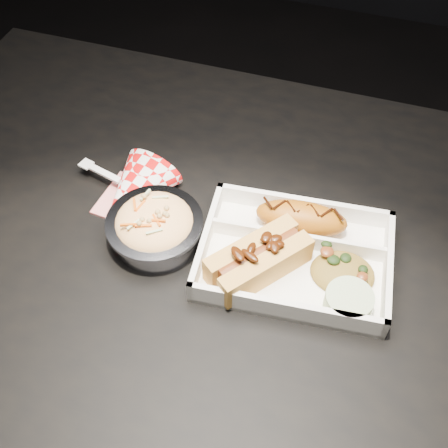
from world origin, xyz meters
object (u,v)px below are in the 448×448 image
(hotdog, at_px, (259,258))
(foil_coleslaw_cup, at_px, (155,226))
(dining_table, at_px, (241,291))
(food_tray, at_px, (294,258))
(fried_pastry, at_px, (301,218))
(napkin_fork, at_px, (133,189))

(hotdog, relative_size, foil_coleslaw_cup, 1.09)
(dining_table, xyz_separation_m, food_tray, (0.07, 0.01, 0.10))
(fried_pastry, xyz_separation_m, napkin_fork, (-0.25, -0.01, -0.01))
(dining_table, relative_size, food_tray, 4.52)
(food_tray, bearing_deg, dining_table, -176.06)
(fried_pastry, distance_m, hotdog, 0.09)
(food_tray, bearing_deg, foil_coleslaw_cup, -179.17)
(hotdog, xyz_separation_m, napkin_fork, (-0.21, 0.07, -0.02))
(dining_table, height_order, hotdog, hotdog)
(fried_pastry, xyz_separation_m, foil_coleslaw_cup, (-0.19, -0.08, 0.00))
(napkin_fork, bearing_deg, hotdog, -4.67)
(dining_table, xyz_separation_m, napkin_fork, (-0.18, 0.05, 0.11))
(dining_table, bearing_deg, napkin_fork, 163.56)
(fried_pastry, relative_size, napkin_fork, 0.76)
(food_tray, xyz_separation_m, hotdog, (-0.04, -0.03, 0.02))
(hotdog, distance_m, foil_coleslaw_cup, 0.15)
(fried_pastry, distance_m, foil_coleslaw_cup, 0.20)
(foil_coleslaw_cup, bearing_deg, dining_table, 4.32)
(dining_table, xyz_separation_m, foil_coleslaw_cup, (-0.12, -0.01, 0.12))
(dining_table, bearing_deg, foil_coleslaw_cup, -175.68)
(food_tray, relative_size, foil_coleslaw_cup, 2.00)
(fried_pastry, distance_m, napkin_fork, 0.25)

